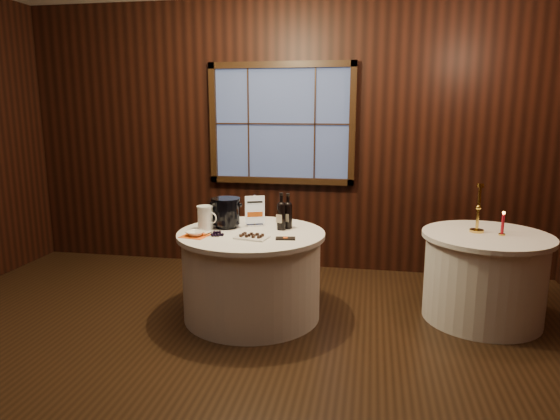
% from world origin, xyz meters
% --- Properties ---
extents(ground, '(6.00, 6.00, 0.00)m').
position_xyz_m(ground, '(0.00, 0.00, 0.00)').
color(ground, black).
rests_on(ground, ground).
extents(back_wall, '(6.00, 0.10, 3.00)m').
position_xyz_m(back_wall, '(0.00, 2.48, 1.54)').
color(back_wall, black).
rests_on(back_wall, ground).
extents(main_table, '(1.28, 1.28, 0.77)m').
position_xyz_m(main_table, '(0.00, 1.00, 0.39)').
color(main_table, silver).
rests_on(main_table, ground).
extents(side_table, '(1.08, 1.08, 0.77)m').
position_xyz_m(side_table, '(2.00, 1.30, 0.39)').
color(side_table, silver).
rests_on(side_table, ground).
extents(sign_stand, '(0.17, 0.13, 0.29)m').
position_xyz_m(sign_stand, '(-0.02, 1.23, 0.87)').
color(sign_stand, silver).
rests_on(sign_stand, main_table).
extents(port_bottle_left, '(0.08, 0.09, 0.33)m').
position_xyz_m(port_bottle_left, '(0.24, 1.13, 0.91)').
color(port_bottle_left, black).
rests_on(port_bottle_left, main_table).
extents(port_bottle_right, '(0.07, 0.09, 0.31)m').
position_xyz_m(port_bottle_right, '(0.29, 1.19, 0.91)').
color(port_bottle_right, black).
rests_on(port_bottle_right, main_table).
extents(ice_bucket, '(0.26, 0.26, 0.27)m').
position_xyz_m(ice_bucket, '(-0.26, 1.13, 0.91)').
color(ice_bucket, black).
rests_on(ice_bucket, main_table).
extents(chocolate_plate, '(0.29, 0.23, 0.04)m').
position_xyz_m(chocolate_plate, '(0.06, 0.79, 0.79)').
color(chocolate_plate, white).
rests_on(chocolate_plate, main_table).
extents(chocolate_box, '(0.17, 0.10, 0.01)m').
position_xyz_m(chocolate_box, '(0.33, 0.81, 0.78)').
color(chocolate_box, black).
rests_on(chocolate_box, main_table).
extents(grape_bunch, '(0.18, 0.08, 0.04)m').
position_xyz_m(grape_bunch, '(-0.25, 0.80, 0.79)').
color(grape_bunch, black).
rests_on(grape_bunch, main_table).
extents(glass_pitcher, '(0.19, 0.15, 0.21)m').
position_xyz_m(glass_pitcher, '(-0.42, 1.02, 0.88)').
color(glass_pitcher, white).
rests_on(glass_pitcher, main_table).
extents(orange_napkin, '(0.25, 0.25, 0.00)m').
position_xyz_m(orange_napkin, '(-0.43, 0.78, 0.77)').
color(orange_napkin, '#E05212').
rests_on(orange_napkin, main_table).
extents(cracker_bowl, '(0.19, 0.19, 0.04)m').
position_xyz_m(cracker_bowl, '(-0.43, 0.78, 0.79)').
color(cracker_bowl, white).
rests_on(cracker_bowl, orange_napkin).
extents(brass_candlestick, '(0.12, 0.12, 0.43)m').
position_xyz_m(brass_candlestick, '(1.92, 1.35, 0.92)').
color(brass_candlestick, gold).
rests_on(brass_candlestick, side_table).
extents(red_candle, '(0.06, 0.06, 0.21)m').
position_xyz_m(red_candle, '(2.11, 1.27, 0.85)').
color(red_candle, gold).
rests_on(red_candle, side_table).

